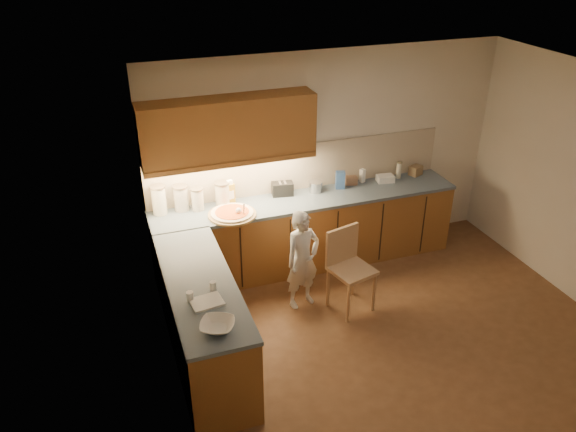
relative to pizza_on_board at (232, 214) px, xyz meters
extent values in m
plane|color=brown|center=(1.34, -1.56, -0.94)|extent=(4.50, 4.50, 0.00)
cube|color=beige|center=(1.34, 0.44, 0.36)|extent=(4.50, 0.04, 2.60)
cube|color=beige|center=(1.34, -3.56, 0.36)|extent=(4.50, 0.04, 2.60)
cube|color=beige|center=(-0.91, -1.56, 0.36)|extent=(0.04, 4.00, 2.60)
cube|color=white|center=(1.34, -1.56, 1.66)|extent=(4.50, 4.00, 0.04)
cube|color=brown|center=(0.96, 0.14, -0.50)|extent=(3.75, 0.60, 0.88)
cube|color=brown|center=(-0.61, -1.16, -0.50)|extent=(0.60, 2.00, 0.88)
cube|color=#4B5C6C|center=(0.96, 0.14, -0.04)|extent=(3.77, 0.62, 0.04)
cube|color=#4B5C6C|center=(-0.61, -1.16, -0.04)|extent=(0.62, 2.02, 0.04)
cube|color=black|center=(-0.56, -0.16, -0.50)|extent=(0.02, 0.01, 0.80)
cube|color=black|center=(0.04, -0.16, -0.50)|extent=(0.02, 0.01, 0.80)
cube|color=black|center=(0.64, -0.16, -0.50)|extent=(0.02, 0.01, 0.80)
cube|color=black|center=(1.24, -0.16, -0.50)|extent=(0.02, 0.01, 0.80)
cube|color=black|center=(1.84, -0.16, -0.50)|extent=(0.02, 0.01, 0.80)
cube|color=black|center=(2.44, -0.16, -0.50)|extent=(0.02, 0.01, 0.80)
cube|color=#C0AF95|center=(0.96, 0.42, 0.27)|extent=(3.75, 0.02, 0.58)
cube|color=brown|center=(0.06, 0.26, 0.91)|extent=(1.95, 0.35, 0.70)
cube|color=brown|center=(0.06, 0.09, 0.56)|extent=(1.95, 0.02, 0.06)
cylinder|color=tan|center=(0.00, 0.00, -0.01)|extent=(0.55, 0.55, 0.02)
cylinder|color=beige|center=(0.00, 0.00, 0.01)|extent=(0.48, 0.48, 0.02)
cylinder|color=#CD4B1B|center=(0.00, 0.00, 0.02)|extent=(0.38, 0.38, 0.01)
sphere|color=white|center=(0.06, -0.04, 0.05)|extent=(0.07, 0.07, 0.07)
cylinder|color=white|center=(0.11, -0.11, 0.08)|extent=(0.04, 0.13, 0.22)
imported|color=silver|center=(0.61, -0.64, -0.36)|extent=(0.48, 0.38, 1.16)
cylinder|color=tan|center=(0.96, -1.12, -0.71)|extent=(0.04, 0.04, 0.48)
cylinder|color=tan|center=(1.31, -1.03, -0.71)|extent=(0.04, 0.04, 0.48)
cylinder|color=tan|center=(0.87, -0.77, -0.71)|extent=(0.04, 0.04, 0.48)
cylinder|color=tan|center=(1.22, -0.68, -0.71)|extent=(0.04, 0.04, 0.48)
cube|color=tan|center=(1.09, -0.90, -0.45)|extent=(0.52, 0.52, 0.04)
cube|color=tan|center=(1.04, -0.71, -0.21)|extent=(0.42, 0.14, 0.42)
imported|color=white|center=(-0.61, -1.89, 0.01)|extent=(0.37, 0.37, 0.07)
cylinder|color=white|center=(-0.76, 0.32, 0.14)|extent=(0.16, 0.16, 0.32)
cylinder|color=gray|center=(-0.76, 0.32, 0.31)|extent=(0.17, 0.17, 0.02)
cylinder|color=beige|center=(-0.51, 0.33, 0.12)|extent=(0.16, 0.16, 0.28)
cylinder|color=gray|center=(-0.51, 0.33, 0.27)|extent=(0.17, 0.17, 0.02)
cylinder|color=silver|center=(-0.33, 0.27, 0.10)|extent=(0.14, 0.14, 0.26)
cylinder|color=gray|center=(-0.33, 0.27, 0.24)|extent=(0.15, 0.15, 0.02)
cylinder|color=beige|center=(-0.04, 0.30, 0.11)|extent=(0.17, 0.17, 0.27)
cylinder|color=gray|center=(-0.04, 0.30, 0.25)|extent=(0.18, 0.18, 0.02)
cube|color=#B29323|center=(0.06, 0.30, 0.10)|extent=(0.11, 0.09, 0.25)
cube|color=white|center=(0.06, 0.30, 0.25)|extent=(0.07, 0.06, 0.05)
cube|color=black|center=(0.71, 0.32, 0.06)|extent=(0.27, 0.18, 0.16)
cube|color=#AAAAAF|center=(0.68, 0.33, 0.14)|extent=(0.04, 0.11, 0.00)
cube|color=#AAAAAF|center=(0.74, 0.32, 0.14)|extent=(0.04, 0.11, 0.00)
cylinder|color=#B9B9BE|center=(1.12, 0.28, 0.04)|extent=(0.17, 0.17, 0.12)
cylinder|color=#B9B9BE|center=(1.12, 0.28, 0.11)|extent=(0.18, 0.18, 0.01)
cube|color=#345A9C|center=(1.45, 0.27, 0.09)|extent=(0.13, 0.11, 0.22)
cube|color=#A67959|center=(1.63, 0.33, 0.03)|extent=(0.16, 0.13, 0.10)
cube|color=white|center=(1.79, 0.35, 0.06)|extent=(0.07, 0.07, 0.17)
cube|color=silver|center=(2.07, 0.26, 0.02)|extent=(0.23, 0.18, 0.08)
cylinder|color=silver|center=(2.29, 0.30, 0.08)|extent=(0.07, 0.07, 0.21)
cylinder|color=gray|center=(2.29, 0.30, 0.19)|extent=(0.07, 0.07, 0.01)
cube|color=#9C7B54|center=(2.55, 0.32, 0.04)|extent=(0.20, 0.18, 0.12)
cube|color=white|center=(-0.62, -1.51, -0.01)|extent=(0.30, 0.25, 0.02)
cylinder|color=white|center=(-0.75, -1.43, 0.02)|extent=(0.07, 0.07, 0.09)
cylinder|color=silver|center=(-0.52, -1.33, 0.02)|extent=(0.06, 0.06, 0.08)
camera|label=1|loc=(-1.27, -5.50, 2.94)|focal=35.00mm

